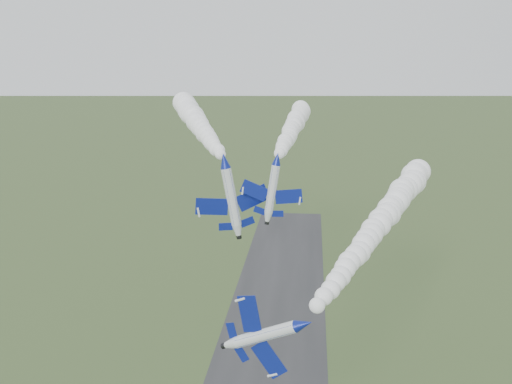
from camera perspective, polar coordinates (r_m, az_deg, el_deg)
jet_lead at (r=60.39m, az=4.80°, el=-13.07°), size 5.70×11.29×8.60m
smoke_trail_jet_lead at (r=91.47m, az=12.55°, el=-2.69°), size 24.43×63.82×5.09m
jet_pair_left at (r=88.14m, az=-3.18°, el=3.17°), size 11.83×14.00×3.88m
smoke_trail_jet_pair_left at (r=126.83m, az=-5.88°, el=7.00°), size 24.69×71.45×5.89m
jet_pair_right at (r=86.30m, az=2.12°, el=3.36°), size 9.45×11.47×3.02m
smoke_trail_jet_pair_right at (r=123.57m, az=3.77°, el=6.60°), size 6.93×70.40×4.82m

